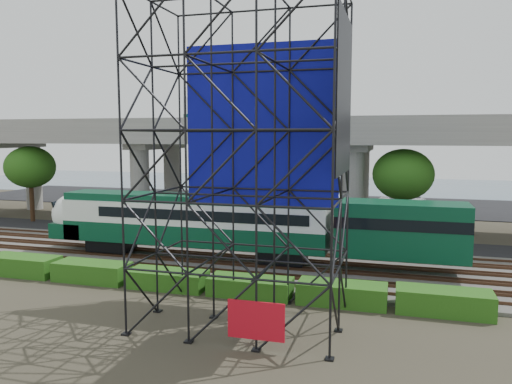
% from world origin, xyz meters
% --- Properties ---
extents(ground, '(140.00, 140.00, 0.00)m').
position_xyz_m(ground, '(0.00, 0.00, 0.00)').
color(ground, '#474233').
rests_on(ground, ground).
extents(ballast_bed, '(90.00, 12.00, 0.20)m').
position_xyz_m(ballast_bed, '(0.00, 2.00, 0.10)').
color(ballast_bed, slate).
rests_on(ballast_bed, ground).
extents(service_road, '(90.00, 5.00, 0.08)m').
position_xyz_m(service_road, '(0.00, 10.50, 0.04)').
color(service_road, black).
rests_on(service_road, ground).
extents(parking_lot, '(90.00, 18.00, 0.08)m').
position_xyz_m(parking_lot, '(0.00, 34.00, 0.04)').
color(parking_lot, black).
rests_on(parking_lot, ground).
extents(harbor_water, '(140.00, 40.00, 0.03)m').
position_xyz_m(harbor_water, '(0.00, 56.00, 0.01)').
color(harbor_water, '#40556A').
rests_on(harbor_water, ground).
extents(rail_tracks, '(90.00, 9.52, 0.16)m').
position_xyz_m(rail_tracks, '(0.00, 2.00, 0.28)').
color(rail_tracks, '#472D1E').
rests_on(rail_tracks, ballast_bed).
extents(commuter_train, '(29.30, 3.06, 4.30)m').
position_xyz_m(commuter_train, '(2.02, 2.00, 2.88)').
color(commuter_train, black).
rests_on(commuter_train, rail_tracks).
extents(overpass, '(80.00, 12.00, 12.40)m').
position_xyz_m(overpass, '(-0.03, 16.00, 8.21)').
color(overpass, '#9E9B93').
rests_on(overpass, ground).
extents(scaffold_tower, '(9.36, 6.36, 15.00)m').
position_xyz_m(scaffold_tower, '(6.78, -7.98, 7.47)').
color(scaffold_tower, black).
rests_on(scaffold_tower, ground).
extents(hedge_strip, '(34.60, 1.80, 1.20)m').
position_xyz_m(hedge_strip, '(1.01, -4.30, 0.56)').
color(hedge_strip, '#215012').
rests_on(hedge_strip, ground).
extents(trees, '(40.94, 16.94, 7.69)m').
position_xyz_m(trees, '(-4.67, 16.17, 5.57)').
color(trees, '#382314').
rests_on(trees, ground).
extents(suv, '(5.10, 2.99, 1.33)m').
position_xyz_m(suv, '(-4.57, 10.12, 0.75)').
color(suv, black).
rests_on(suv, service_road).
extents(parked_cars, '(37.47, 9.70, 1.32)m').
position_xyz_m(parked_cars, '(0.60, 33.54, 0.70)').
color(parked_cars, '#BBBBBB').
rests_on(parked_cars, parking_lot).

